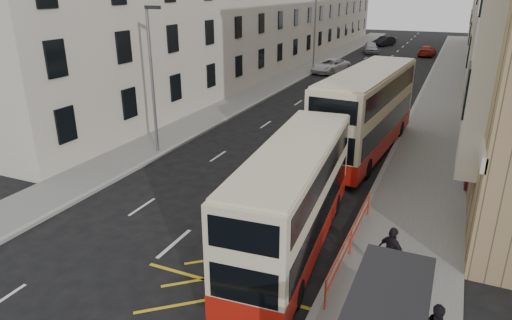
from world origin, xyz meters
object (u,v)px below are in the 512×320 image
at_px(double_decker_front, 293,198).
at_px(double_decker_rear, 367,112).
at_px(white_van, 330,66).
at_px(street_lamp_far, 315,29).
at_px(car_dark, 385,41).
at_px(car_silver, 371,48).
at_px(car_red, 427,51).
at_px(pedestrian_far, 391,253).
at_px(street_lamp_near, 152,73).

xyz_separation_m(double_decker_front, double_decker_rear, (0.28, 11.53, 0.41)).
bearing_deg(white_van, street_lamp_far, -165.30).
relative_size(street_lamp_far, white_van, 1.47).
bearing_deg(white_van, car_dark, 103.38).
bearing_deg(street_lamp_far, car_dark, 83.01).
bearing_deg(double_decker_rear, double_decker_front, -86.90).
bearing_deg(double_decker_rear, street_lamp_far, 117.87).
distance_m(double_decker_front, car_silver, 54.85).
xyz_separation_m(double_decker_rear, car_red, (0.01, 43.17, -1.72)).
height_order(pedestrian_far, white_van, pedestrian_far).
distance_m(street_lamp_far, double_decker_rear, 27.23).
xyz_separation_m(double_decker_front, white_van, (-8.57, 36.38, -1.26)).
relative_size(street_lamp_near, car_silver, 1.71).
height_order(pedestrian_far, car_red, pedestrian_far).
height_order(street_lamp_far, car_red, street_lamp_far).
bearing_deg(car_dark, car_red, -31.10).
distance_m(street_lamp_near, pedestrian_far, 16.16).
relative_size(double_decker_front, double_decker_rear, 0.83).
bearing_deg(double_decker_front, pedestrian_far, -14.83).
xyz_separation_m(double_decker_rear, car_silver, (-7.71, 42.81, -1.63)).
xyz_separation_m(street_lamp_near, car_red, (10.77, 48.26, -3.92)).
height_order(white_van, car_dark, car_dark).
relative_size(car_silver, car_red, 0.95).
relative_size(double_decker_front, car_dark, 2.17).
bearing_deg(car_red, car_silver, 7.02).
height_order(double_decker_front, white_van, double_decker_front).
relative_size(pedestrian_far, car_dark, 0.39).
bearing_deg(double_decker_rear, white_van, 114.10).
bearing_deg(street_lamp_far, double_decker_front, -73.96).
relative_size(white_van, car_silver, 1.17).
distance_m(street_lamp_near, white_van, 30.25).
distance_m(double_decker_front, car_dark, 64.64).
distance_m(double_decker_rear, pedestrian_far, 12.70).
height_order(street_lamp_far, double_decker_front, street_lamp_far).
xyz_separation_m(car_dark, car_red, (7.36, -9.54, -0.05)).
bearing_deg(street_lamp_near, car_dark, 86.63).
relative_size(double_decker_rear, car_red, 2.47).
height_order(double_decker_front, car_silver, double_decker_front).
distance_m(car_dark, car_red, 12.05).
relative_size(street_lamp_far, double_decker_rear, 0.66).
bearing_deg(street_lamp_near, car_silver, 86.36).
bearing_deg(street_lamp_far, street_lamp_near, -90.00).
xyz_separation_m(double_decker_rear, white_van, (-8.85, 24.85, -1.67)).
xyz_separation_m(double_decker_front, car_dark, (-7.07, 64.24, -1.26)).
distance_m(white_van, car_silver, 17.99).
relative_size(street_lamp_near, street_lamp_far, 1.00).
bearing_deg(white_van, car_silver, 102.84).
relative_size(street_lamp_near, car_dark, 1.72).
height_order(pedestrian_far, car_dark, pedestrian_far).
height_order(double_decker_rear, white_van, double_decker_rear).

